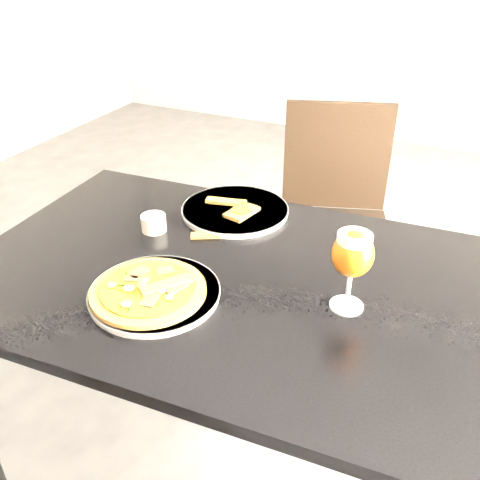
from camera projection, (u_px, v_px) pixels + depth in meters
The scene contains 10 objects.
ground at pixel (232, 428), 1.78m from camera, with size 6.00×6.00×0.00m, color #4A4A4C.
dining_table at pixel (222, 301), 1.29m from camera, with size 1.24×0.86×0.75m.
chair_far at pixel (333, 217), 2.01m from camera, with size 0.52×0.52×0.90m.
plate_main at pixel (155, 293), 1.16m from camera, with size 0.28×0.28×0.02m, color silver.
pizza at pixel (149, 289), 1.14m from camera, with size 0.25×0.25×0.03m.
plate_second at pixel (235, 210), 1.49m from camera, with size 0.29×0.29×0.02m, color silver.
crust_scraps at pixel (236, 208), 1.48m from camera, with size 0.16×0.12×0.01m.
loose_crust at pixel (211, 235), 1.38m from camera, with size 0.11×0.02×0.01m, color olive.
sauce_cup at pixel (154, 222), 1.40m from camera, with size 0.07×0.07×0.04m.
beer_glass at pixel (353, 255), 1.06m from camera, with size 0.09×0.09×0.18m.
Camera 1 is at (0.54, -1.09, 1.45)m, focal length 40.00 mm.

